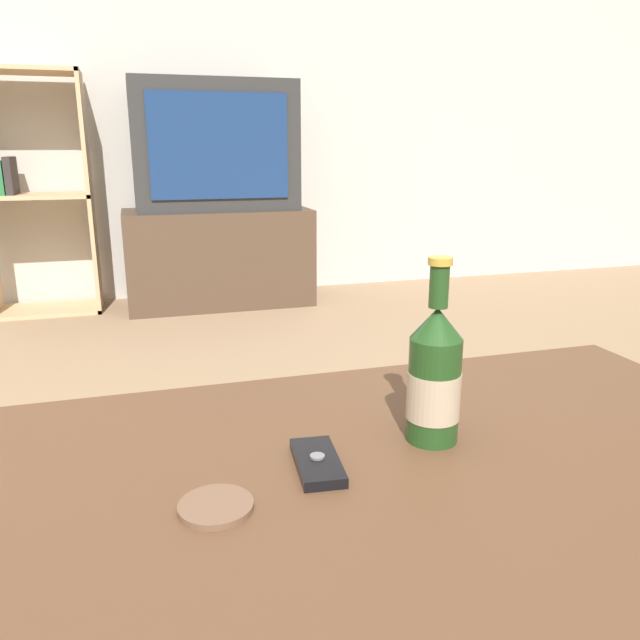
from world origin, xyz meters
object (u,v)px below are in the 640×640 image
Objects in this scene: tv_stand at (219,257)px; bookshelf at (31,193)px; beer_bottle at (434,377)px; cell_phone at (317,462)px; television at (214,146)px.

bookshelf is at bearing 174.96° from tv_stand.
cell_phone is (-0.18, -0.03, -0.09)m from beer_bottle.
bookshelf is 9.73× the size of cell_phone.
cell_phone is (0.68, -2.77, -0.17)m from bookshelf.
tv_stand is 2.67m from beer_bottle.
tv_stand is 3.79× the size of beer_bottle.
tv_stand is at bearing 88.82° from beer_bottle.
television is at bearing 88.82° from beer_bottle.
television reaches higher than tv_stand.
cell_phone is at bearing -76.10° from bookshelf.
cell_phone is (-0.23, -2.69, 0.19)m from tv_stand.
bookshelf is 4.63× the size of beer_bottle.
beer_bottle is at bearing 15.73° from cell_phone.
tv_stand is at bearing -5.04° from bookshelf.
tv_stand is 0.99m from bookshelf.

